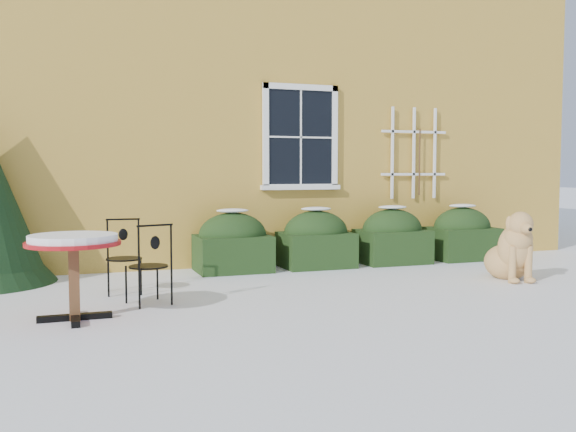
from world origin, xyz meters
name	(u,v)px	position (x,y,z in m)	size (l,w,h in m)	color
ground	(319,304)	(0.00, 0.00, 0.00)	(80.00, 80.00, 0.00)	white
house	(192,86)	(0.00, 7.00, 3.22)	(12.40, 8.40, 6.40)	gold
hedge_row	(355,239)	(1.65, 2.55, 0.40)	(4.95, 0.80, 0.91)	black
bistro_table	(73,249)	(-2.53, 0.10, 0.70)	(0.90, 0.90, 0.84)	black
patio_chair_near	(150,264)	(-1.74, 0.58, 0.44)	(0.49, 0.48, 0.89)	black
patio_chair_far	(124,256)	(-1.94, 1.40, 0.44)	(0.42, 0.42, 0.88)	black
dog	(513,252)	(3.03, 0.58, 0.38)	(0.73, 1.01, 0.95)	tan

